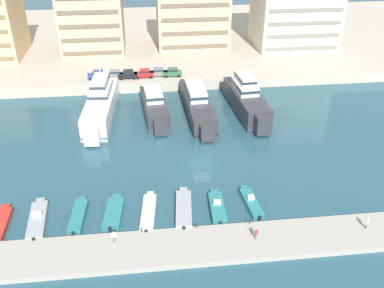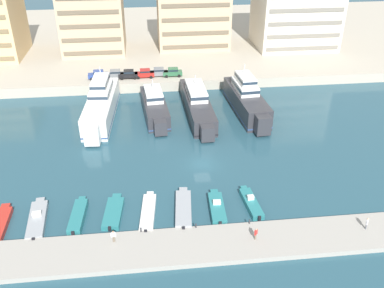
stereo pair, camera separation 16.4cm
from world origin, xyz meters
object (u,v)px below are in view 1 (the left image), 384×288
(motorboat_teal_center_left, at_px, (114,212))
(pedestrian_near_edge, at_px, (256,233))
(motorboat_teal_mid_left, at_px, (78,216))
(car_red_center_left, at_px, (144,73))
(yacht_charcoal_mid_left, at_px, (197,104))
(car_green_center_right, at_px, (172,72))
(pedestrian_mid_deck, at_px, (367,222))
(yacht_charcoal_center_left, at_px, (246,99))
(car_grey_left, at_px, (114,74))
(motorboat_grey_left, at_px, (38,220))
(car_blue_far_left, at_px, (98,74))
(motorboat_teal_mid_right, at_px, (217,208))
(yacht_charcoal_left, at_px, (154,106))
(pedestrian_far_side, at_px, (114,236))
(car_grey_center, at_px, (158,72))
(car_black_mid_left, at_px, (128,74))
(motorboat_white_center, at_px, (149,213))
(motorboat_teal_right, at_px, (251,203))
(motorboat_grey_center_right, at_px, (184,209))
(yacht_white_far_left, at_px, (101,104))

(motorboat_teal_center_left, relative_size, pedestrian_near_edge, 4.41)
(motorboat_teal_mid_left, xyz_separation_m, motorboat_teal_center_left, (4.44, 0.50, -0.16))
(car_red_center_left, bearing_deg, yacht_charcoal_mid_left, -55.96)
(car_green_center_right, relative_size, pedestrian_mid_deck, 2.50)
(yacht_charcoal_center_left, distance_m, car_grey_left, 29.35)
(motorboat_grey_left, relative_size, car_blue_far_left, 1.99)
(car_red_center_left, bearing_deg, car_blue_far_left, 177.82)
(car_blue_far_left, xyz_separation_m, pedestrian_near_edge, (22.01, -50.41, -1.44))
(motorboat_teal_mid_right, xyz_separation_m, pedestrian_mid_deck, (17.39, -6.27, 1.17))
(yacht_charcoal_left, distance_m, car_red_center_left, 14.27)
(yacht_charcoal_mid_left, bearing_deg, motorboat_grey_left, -129.61)
(pedestrian_far_side, bearing_deg, car_red_center_left, 84.74)
(car_green_center_right, bearing_deg, car_grey_center, 173.62)
(pedestrian_mid_deck, bearing_deg, car_black_mid_left, 120.76)
(motorboat_teal_center_left, xyz_separation_m, car_black_mid_left, (1.38, 42.61, 2.72))
(motorboat_teal_mid_left, bearing_deg, car_red_center_left, 77.88)
(motorboat_white_center, bearing_deg, car_grey_center, 85.66)
(motorboat_teal_right, height_order, pedestrian_far_side, pedestrian_far_side)
(motorboat_teal_center_left, bearing_deg, car_grey_left, 91.97)
(car_grey_left, bearing_deg, motorboat_teal_mid_right, -71.10)
(motorboat_teal_right, bearing_deg, pedestrian_mid_deck, -28.29)
(motorboat_grey_center_right, relative_size, car_black_mid_left, 2.06)
(motorboat_teal_right, height_order, pedestrian_near_edge, pedestrian_near_edge)
(yacht_charcoal_mid_left, xyz_separation_m, car_blue_far_left, (-19.46, 14.62, 1.15))
(car_red_center_left, bearing_deg, yacht_charcoal_center_left, -37.61)
(yacht_charcoal_mid_left, height_order, car_red_center_left, yacht_charcoal_mid_left)
(yacht_charcoal_left, relative_size, pedestrian_near_edge, 10.71)
(motorboat_teal_mid_right, bearing_deg, yacht_charcoal_mid_left, 88.10)
(motorboat_white_center, height_order, pedestrian_mid_deck, pedestrian_mid_deck)
(yacht_charcoal_left, height_order, car_blue_far_left, yacht_charcoal_left)
(yacht_charcoal_mid_left, relative_size, pedestrian_far_side, 13.89)
(yacht_charcoal_center_left, relative_size, motorboat_grey_left, 2.44)
(motorboat_grey_center_right, bearing_deg, motorboat_grey_left, 179.87)
(car_green_center_right, bearing_deg, car_red_center_left, -179.13)
(motorboat_teal_mid_left, relative_size, motorboat_teal_mid_right, 1.01)
(yacht_white_far_left, xyz_separation_m, car_blue_far_left, (-1.56, 14.13, 0.49))
(motorboat_grey_center_right, height_order, car_blue_far_left, car_blue_far_left)
(motorboat_grey_center_right, bearing_deg, motorboat_teal_mid_right, -2.17)
(motorboat_white_center, relative_size, motorboat_teal_right, 1.15)
(yacht_charcoal_mid_left, height_order, motorboat_teal_mid_left, yacht_charcoal_mid_left)
(car_green_center_right, bearing_deg, motorboat_white_center, -98.35)
(motorboat_grey_left, relative_size, car_grey_center, 2.03)
(car_blue_far_left, relative_size, pedestrian_far_side, 2.54)
(car_grey_left, bearing_deg, yacht_charcoal_mid_left, -42.37)
(motorboat_teal_right, xyz_separation_m, car_grey_left, (-19.66, 43.16, 2.65))
(yacht_charcoal_center_left, relative_size, motorboat_teal_right, 2.87)
(car_red_center_left, bearing_deg, motorboat_grey_left, -108.38)
(yacht_white_far_left, bearing_deg, motorboat_teal_right, -53.40)
(yacht_charcoal_mid_left, distance_m, motorboat_grey_center_right, 29.55)
(yacht_white_far_left, height_order, motorboat_teal_mid_right, yacht_white_far_left)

